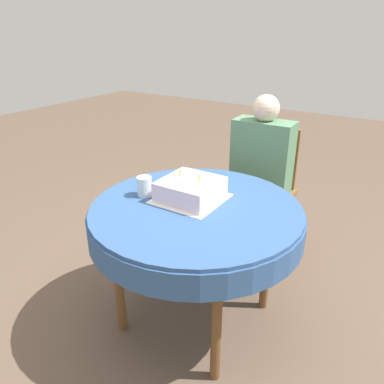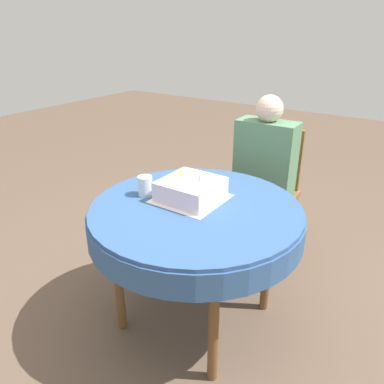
{
  "view_description": "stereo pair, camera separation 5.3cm",
  "coord_description": "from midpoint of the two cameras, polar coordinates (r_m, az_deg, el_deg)",
  "views": [
    {
      "loc": [
        0.92,
        -1.48,
        1.61
      ],
      "look_at": [
        -0.04,
        0.02,
        0.81
      ],
      "focal_mm": 35.0,
      "sensor_mm": 36.0,
      "label": 1
    },
    {
      "loc": [
        0.97,
        -1.45,
        1.61
      ],
      "look_at": [
        -0.04,
        0.02,
        0.81
      ],
      "focal_mm": 35.0,
      "sensor_mm": 36.0,
      "label": 2
    }
  ],
  "objects": [
    {
      "name": "dining_table",
      "position": [
        1.99,
        1.34,
        -4.43
      ],
      "size": [
        1.13,
        1.13,
        0.74
      ],
      "color": "#335689",
      "rests_on": "ground_plane"
    },
    {
      "name": "drinking_glass",
      "position": [
        2.06,
        -6.41,
        0.94
      ],
      "size": [
        0.08,
        0.08,
        0.11
      ],
      "color": "silver",
      "rests_on": "dining_table"
    },
    {
      "name": "napkin",
      "position": [
        2.03,
        0.57,
        -1.01
      ],
      "size": [
        0.35,
        0.35,
        0.0
      ],
      "color": "white",
      "rests_on": "dining_table"
    },
    {
      "name": "person",
      "position": [
        2.65,
        11.41,
        4.11
      ],
      "size": [
        0.41,
        0.3,
        1.19
      ],
      "rotation": [
        0.0,
        0.0,
        0.03
      ],
      "color": "beige",
      "rests_on": "ground_plane"
    },
    {
      "name": "chair",
      "position": [
        2.81,
        11.82,
        0.82
      ],
      "size": [
        0.45,
        0.45,
        0.93
      ],
      "rotation": [
        0.0,
        0.0,
        0.03
      ],
      "color": "brown",
      "rests_on": "ground_plane"
    },
    {
      "name": "ground_plane",
      "position": [
        2.37,
        1.18,
        -18.43
      ],
      "size": [
        12.0,
        12.0,
        0.0
      ],
      "primitive_type": "plane",
      "color": "brown"
    },
    {
      "name": "birthday_cake",
      "position": [
        2.0,
        0.58,
        0.41
      ],
      "size": [
        0.3,
        0.3,
        0.15
      ],
      "color": "silver",
      "rests_on": "dining_table"
    }
  ]
}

